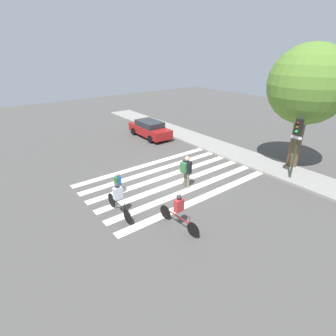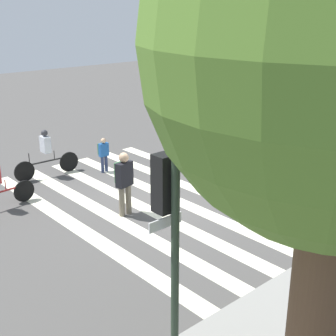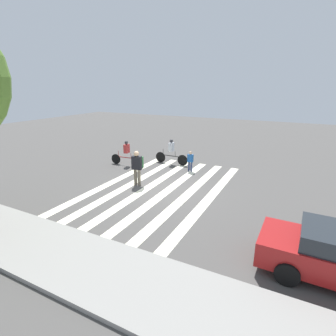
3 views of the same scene
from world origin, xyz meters
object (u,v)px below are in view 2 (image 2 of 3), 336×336
at_px(traffic_light, 169,220).
at_px(pedestrian_adult_tall_backpack, 124,179).
at_px(cyclist_near_curb, 46,152).
at_px(pedestrian_child_with_backpack, 103,152).

height_order(traffic_light, pedestrian_adult_tall_backpack, traffic_light).
distance_m(pedestrian_adult_tall_backpack, cyclist_near_curb, 4.24).
xyz_separation_m(traffic_light, cyclist_near_curb, (-2.92, -9.56, -1.83)).
bearing_deg(pedestrian_child_with_backpack, cyclist_near_curb, -28.36).
height_order(pedestrian_child_with_backpack, cyclist_near_curb, cyclist_near_curb).
bearing_deg(cyclist_near_curb, traffic_light, 74.85).
bearing_deg(pedestrian_child_with_backpack, pedestrian_adult_tall_backpack, 63.92).
bearing_deg(traffic_light, pedestrian_adult_tall_backpack, -119.90).
distance_m(traffic_light, pedestrian_adult_tall_backpack, 6.37).
bearing_deg(pedestrian_adult_tall_backpack, traffic_light, 47.95).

